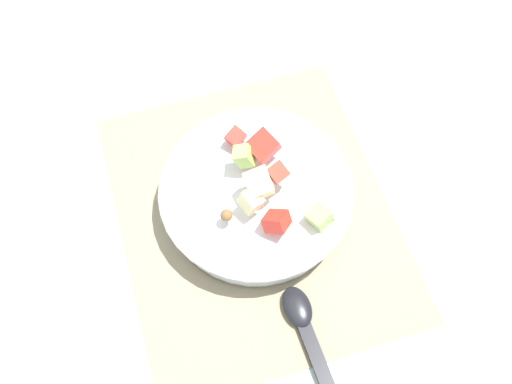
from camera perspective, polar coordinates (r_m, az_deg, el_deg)
The scene contains 4 objects.
ground_plane at distance 0.80m, azimuth -0.12°, elevation -2.26°, with size 2.40×2.40×0.00m, color silver.
placemat at distance 0.80m, azimuth -0.12°, elevation -2.17°, with size 0.45×0.38×0.01m, color gray.
salad_bowl at distance 0.78m, azimuth 0.04°, elevation -0.17°, with size 0.27×0.27×0.10m.
serving_spoon at distance 0.74m, azimuth 5.47°, elevation -14.63°, with size 0.21×0.04×0.01m.
Camera 1 is at (0.33, -0.10, 0.73)m, focal length 39.35 mm.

